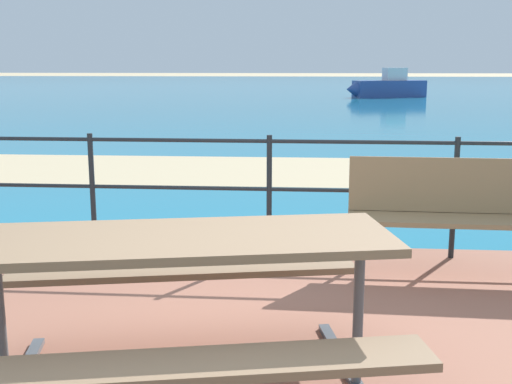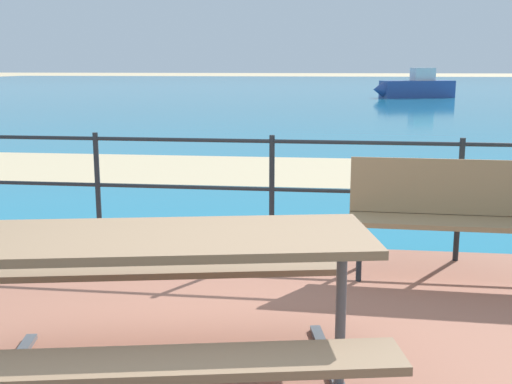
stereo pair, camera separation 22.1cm
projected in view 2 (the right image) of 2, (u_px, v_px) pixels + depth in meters
The scene contains 6 objects.
sea_water at pixel (333, 89), 41.85m from camera, with size 90.00×90.00×0.01m, color teal.
beach_strip at pixel (304, 171), 9.66m from camera, with size 54.00×2.74×0.01m, color tan.
picnic_table at pixel (165, 277), 2.89m from camera, with size 2.11×1.74×0.79m.
park_bench at pixel (461, 208), 4.60m from camera, with size 1.61×0.46×0.85m.
railing_fence at pixel (272, 179), 5.14m from camera, with size 5.94×0.04×0.98m.
boat_mid at pixel (415, 87), 30.92m from camera, with size 4.10×2.22×1.43m.
Camera 2 is at (0.54, -2.67, 1.59)m, focal length 44.66 mm.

